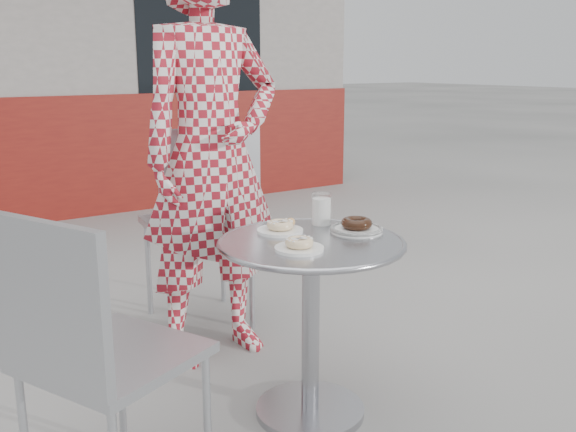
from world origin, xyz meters
TOP-DOWN VIEW (x-y plane):
  - ground at (0.00, 0.00)m, footprint 60.00×60.00m
  - bistro_table at (0.03, 0.05)m, footprint 0.65×0.65m
  - chair_far at (0.08, 1.05)m, footprint 0.52×0.53m
  - chair_left at (-0.72, -0.03)m, footprint 0.56×0.56m
  - seated_person at (-0.01, 0.71)m, footprint 0.66×0.45m
  - plate_far at (0.00, 0.20)m, footprint 0.17×0.17m
  - plate_near at (-0.07, -0.02)m, footprint 0.16×0.16m
  - plate_checker at (0.23, 0.05)m, footprint 0.19×0.19m
  - milk_cup at (0.19, 0.21)m, footprint 0.08×0.08m

SIDE VIEW (x-z plane):
  - ground at x=0.00m, z-range 0.00..0.00m
  - chair_left at x=-0.72m, z-range -0.17..0.72m
  - chair_far at x=0.08m, z-range -0.19..0.79m
  - bistro_table at x=0.03m, z-range 0.17..0.83m
  - plate_checker at x=0.23m, z-range 0.65..0.70m
  - plate_near at x=-0.07m, z-range 0.65..0.70m
  - plate_far at x=0.00m, z-range 0.65..0.70m
  - milk_cup at x=0.19m, z-range 0.65..0.78m
  - seated_person at x=-0.01m, z-range 0.00..1.75m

